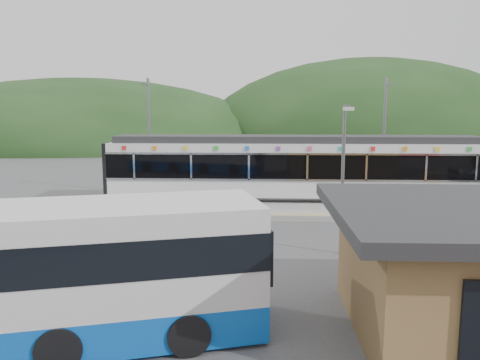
{
  "coord_description": "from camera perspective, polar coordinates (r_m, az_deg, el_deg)",
  "views": [
    {
      "loc": [
        -0.2,
        -19.44,
        5.09
      ],
      "look_at": [
        -1.16,
        1.0,
        2.05
      ],
      "focal_mm": 35.0,
      "sensor_mm": 36.0,
      "label": 1
    }
  ],
  "objects": [
    {
      "name": "hills",
      "position": [
        26.04,
        16.85,
        -3.2
      ],
      "size": [
        146.0,
        149.0,
        26.0
      ],
      "color": "#1E3D19",
      "rests_on": "ground"
    },
    {
      "name": "catenary_mast_west",
      "position": [
        28.85,
        -11.01,
        5.42
      ],
      "size": [
        0.18,
        1.8,
        7.0
      ],
      "color": "slate",
      "rests_on": "ground"
    },
    {
      "name": "yellow_line",
      "position": [
        21.97,
        3.15,
        -4.15
      ],
      "size": [
        26.0,
        0.1,
        0.01
      ],
      "primitive_type": "cube",
      "color": "yellow",
      "rests_on": "platform"
    },
    {
      "name": "catenary_mast_east",
      "position": [
        28.95,
        17.15,
        5.21
      ],
      "size": [
        0.18,
        1.8,
        7.0
      ],
      "color": "slate",
      "rests_on": "ground"
    },
    {
      "name": "lamp_post",
      "position": [
        16.68,
        12.51,
        1.7
      ],
      "size": [
        0.35,
        0.95,
        5.31
      ],
      "rotation": [
        0.0,
        0.0,
        -0.02
      ],
      "color": "slate",
      "rests_on": "ground"
    },
    {
      "name": "train",
      "position": [
        25.68,
        6.81,
        1.62
      ],
      "size": [
        20.44,
        3.01,
        3.74
      ],
      "color": "black",
      "rests_on": "ground"
    },
    {
      "name": "platform",
      "position": [
        23.27,
        3.12,
        -3.83
      ],
      "size": [
        26.0,
        3.2,
        0.3
      ],
      "primitive_type": "cube",
      "color": "#9E9E99",
      "rests_on": "ground"
    },
    {
      "name": "ground",
      "position": [
        20.1,
        3.18,
        -6.25
      ],
      "size": [
        120.0,
        120.0,
        0.0
      ],
      "primitive_type": "plane",
      "color": "#4C4C4F",
      "rests_on": "ground"
    }
  ]
}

